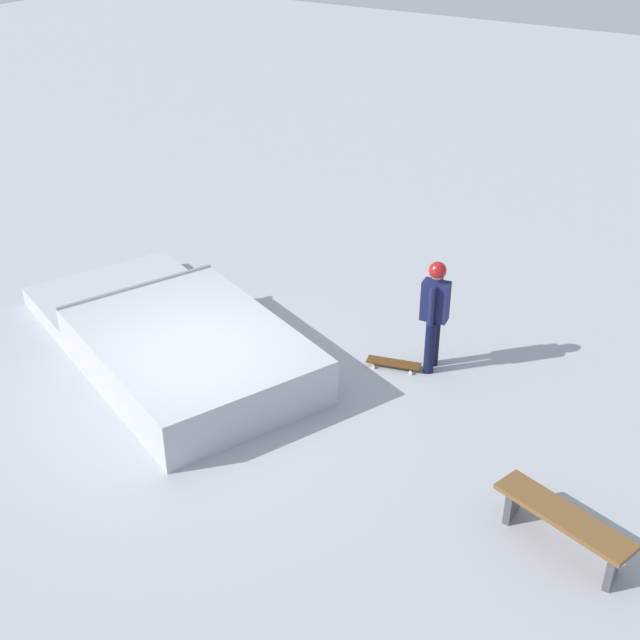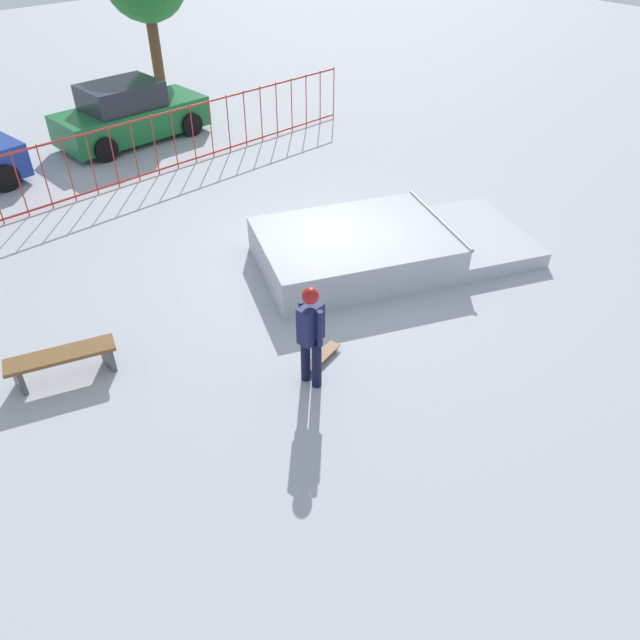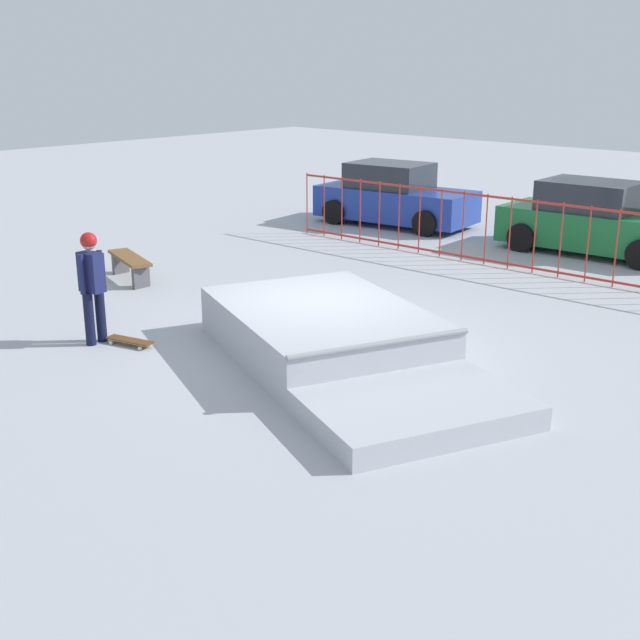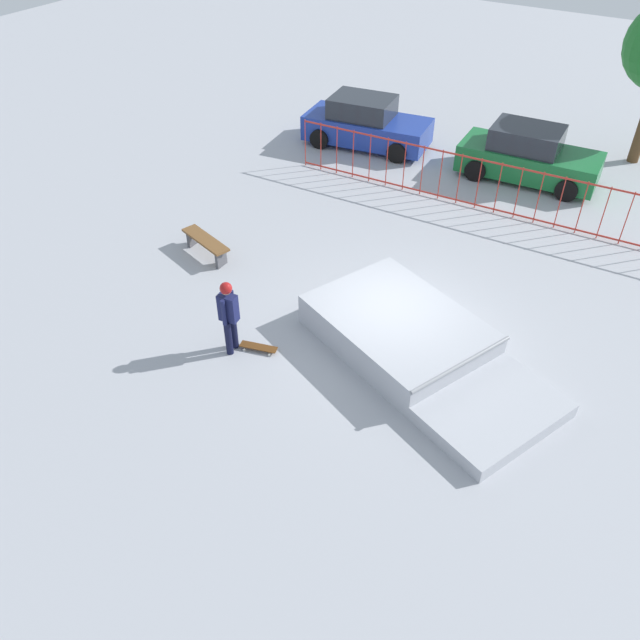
% 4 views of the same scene
% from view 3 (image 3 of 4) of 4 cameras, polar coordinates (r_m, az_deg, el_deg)
% --- Properties ---
extents(ground_plane, '(60.00, 60.00, 0.00)m').
position_cam_3_polar(ground_plane, '(12.84, -0.09, -1.45)').
color(ground_plane, '#A8AAB2').
extents(skate_ramp, '(5.99, 4.49, 0.74)m').
position_cam_3_polar(skate_ramp, '(11.84, 1.12, -1.50)').
color(skate_ramp, '#B0B3BB').
rests_on(skate_ramp, ground).
extents(skater, '(0.41, 0.44, 1.73)m').
position_cam_3_polar(skater, '(12.93, -15.39, 2.70)').
color(skater, black).
rests_on(skater, ground).
extents(skateboard, '(0.82, 0.41, 0.09)m').
position_cam_3_polar(skateboard, '(12.96, -12.91, -1.38)').
color(skateboard, '#593314').
rests_on(skateboard, ground).
extents(perimeter_fence, '(11.76, 0.43, 1.50)m').
position_cam_3_polar(perimeter_fence, '(17.45, 13.71, 5.76)').
color(perimeter_fence, '#B22D23').
rests_on(perimeter_fence, ground).
extents(park_bench, '(1.65, 0.86, 0.48)m').
position_cam_3_polar(park_bench, '(16.71, -12.92, 3.86)').
color(park_bench, brown).
rests_on(park_bench, ground).
extents(parked_car_blue, '(4.29, 2.33, 1.60)m').
position_cam_3_polar(parked_car_blue, '(21.96, 5.10, 8.41)').
color(parked_car_blue, '#1E3899').
rests_on(parked_car_blue, ground).
extents(parked_car_green, '(4.18, 2.09, 1.60)m').
position_cam_3_polar(parked_car_green, '(19.53, 18.30, 6.46)').
color(parked_car_green, '#196B33').
rests_on(parked_car_green, ground).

